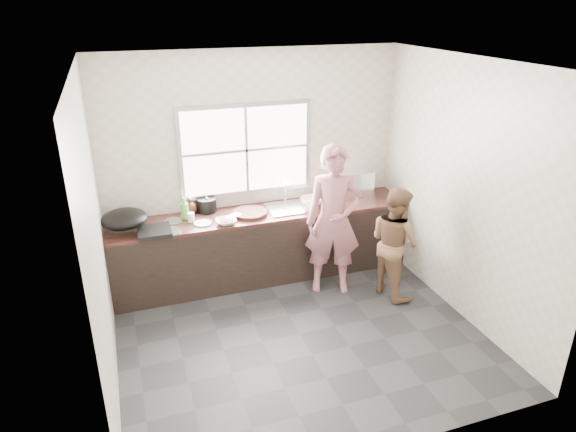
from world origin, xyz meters
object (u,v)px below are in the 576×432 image
object	(u,v)px
cutting_board	(250,213)
bowl_mince	(226,222)
pot_lid_left	(169,231)
bottle_brown_short	(191,206)
person_side	(395,242)
black_pot	(207,205)
dish_rack	(353,183)
pot_lid_right	(174,221)
bowl_crabs	(312,202)
bowl_held	(311,209)
bottle_brown_tall	(207,205)
plate_food	(203,223)
burner	(154,232)
woman	(333,225)
glass_jar	(191,217)
wok	(125,219)
bottle_green	(185,208)

from	to	relation	value
cutting_board	bowl_mince	size ratio (longest dim) A/B	1.81
pot_lid_left	bottle_brown_short	bearing A→B (deg)	55.07
person_side	black_pot	distance (m)	2.23
dish_rack	pot_lid_right	world-z (taller)	dish_rack
bottle_brown_short	dish_rack	world-z (taller)	dish_rack
bowl_crabs	bowl_held	bearing A→B (deg)	-113.84
bowl_mince	bottle_brown_tall	bearing A→B (deg)	107.19
bowl_mince	bottle_brown_tall	xyz separation A→B (m)	(-0.13, 0.42, 0.06)
bowl_crabs	pot_lid_right	size ratio (longest dim) A/B	1.00
black_pot	bowl_crabs	bearing A→B (deg)	-8.99
pot_lid_left	plate_food	bearing A→B (deg)	13.41
bottle_brown_tall	burner	distance (m)	0.78
bowl_held	plate_food	xyz separation A→B (m)	(-1.29, 0.05, -0.03)
bowl_mince	woman	bearing A→B (deg)	-16.61
bowl_crabs	pot_lid_right	distance (m)	1.68
pot_lid_right	glass_jar	bearing A→B (deg)	-20.59
person_side	bottle_brown_tall	distance (m)	2.22
person_side	glass_jar	xyz separation A→B (m)	(-2.14, 0.85, 0.26)
bowl_crabs	wok	distance (m)	2.21
woman	bottle_brown_tall	bearing A→B (deg)	168.87
plate_food	bottle_brown_tall	world-z (taller)	bottle_brown_tall
bowl_mince	bowl_held	distance (m)	1.04
person_side	plate_food	size ratio (longest dim) A/B	6.52
black_pot	burner	world-z (taller)	black_pot
cutting_board	person_side	bearing A→B (deg)	-29.69
bowl_held	wok	size ratio (longest dim) A/B	0.43
cutting_board	black_pot	bearing A→B (deg)	150.08
person_side	burner	world-z (taller)	person_side
plate_food	pot_lid_left	distance (m)	0.39
bowl_crabs	plate_food	xyz separation A→B (m)	(-1.38, -0.15, -0.03)
cutting_board	pot_lid_left	bearing A→B (deg)	-169.45
bottle_green	bottle_brown_tall	size ratio (longest dim) A/B	1.55
cutting_board	bottle_brown_tall	bearing A→B (deg)	151.57
bottle_brown_tall	dish_rack	bearing A→B (deg)	-1.85
black_pot	person_side	bearing A→B (deg)	-29.75
person_side	pot_lid_right	size ratio (longest dim) A/B	5.92
wok	black_pot	bearing A→B (deg)	17.06
person_side	bowl_crabs	size ratio (longest dim) A/B	5.93
bottle_green	bottle_brown_tall	xyz separation A→B (m)	(0.28, 0.13, -0.05)
dish_rack	glass_jar	bearing A→B (deg)	-172.95
bowl_held	dish_rack	size ratio (longest dim) A/B	0.49
bottle_brown_tall	cutting_board	bearing A→B (deg)	-28.43
bowl_crabs	burner	size ratio (longest dim) A/B	0.62
woman	bottle_green	distance (m)	1.71
woman	bottle_brown_short	xyz separation A→B (m)	(-1.48, 0.78, 0.13)
woman	person_side	size ratio (longest dim) A/B	1.25
bowl_crabs	black_pot	size ratio (longest dim) A/B	0.96
bowl_mince	wok	world-z (taller)	wok
bowl_crabs	black_pot	distance (m)	1.28
bowl_held	person_side	bearing A→B (deg)	-42.90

